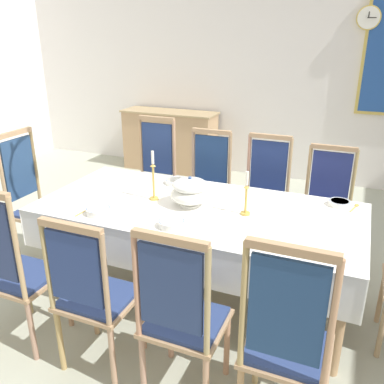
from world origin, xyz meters
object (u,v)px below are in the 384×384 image
Objects in this scene: candlestick_east at (246,198)px; dining_table at (198,216)px; chair_south_b at (92,293)px; spoon_secondary at (356,206)px; chair_south_a at (13,267)px; mounted_clock at (369,18)px; chair_south_d at (286,341)px; bowl_far_left at (176,181)px; chair_north_d at (326,205)px; chair_north_c at (264,195)px; candlestick_west at (153,180)px; soup_tureen at (190,191)px; bowl_far_right at (172,223)px; chair_north_b at (206,186)px; bowl_near_right at (339,203)px; spoon_primary at (87,209)px; chair_north_a at (153,176)px; chair_south_c at (181,315)px; chair_head_west at (34,198)px; sideboard at (170,141)px; bowl_near_left at (98,210)px.

dining_table is at bearing -180.00° from candlestick_east.
chair_south_b is 6.10× the size of spoon_secondary.
mounted_clock is (1.84, 4.09, 1.58)m from chair_south_a.
chair_south_a is 4.12× the size of mounted_clock.
chair_south_d is at bearing -84.36° from spoon_secondary.
chair_south_a is 1.48m from bowl_far_left.
chair_south_a is 2.60m from chair_north_d.
chair_north_c reaches higher than spoon_secondary.
soup_tureen is at bearing -0.00° from candlestick_west.
spoon_secondary is (1.39, 1.41, 0.23)m from chair_south_b.
bowl_far_left is (-0.07, 1.35, 0.25)m from chair_south_b.
chair_south_d reaches higher than spoon_secondary.
bowl_far_right is 3.90m from mounted_clock.
candlestick_east is at bearing 124.47° from chair_north_b.
spoon_primary is (-1.71, -0.80, -0.02)m from bowl_near_right.
chair_north_c is (1.18, -0.00, -0.03)m from chair_north_a.
chair_south_b is 0.95× the size of chair_north_c.
bowl_near_right is (0.12, -0.53, 0.25)m from chair_north_d.
chair_south_a is 1.18m from chair_south_c.
chair_north_a is at bearing 143.48° from chair_head_west.
spoon_primary is (-0.44, 0.58, 0.23)m from chair_south_b.
candlestick_west is (1.24, 0.00, 0.34)m from chair_head_west.
chair_north_c reaches higher than chair_south_c.
chair_south_a is 1.05× the size of chair_north_b.
candlestick_east is 0.23× the size of sideboard.
bowl_far_left is 1.45m from spoon_secondary.
mounted_clock reaches higher than chair_south_a.
chair_north_b is at bearing 124.55° from sideboard.
soup_tureen is 3.53m from mounted_clock.
spoon_primary is (0.17, -1.33, 0.19)m from chair_north_a.
chair_south_b reaches higher than bowl_near_left.
mounted_clock is at bearing 66.18° from bowl_near_left.
bowl_near_right is 0.11× the size of sideboard.
chair_north_b is at bearing 103.33° from soup_tureen.
soup_tureen is 0.77m from spoon_primary.
chair_south_c is at bearing -31.91° from bowl_near_left.
dining_table is at bearing 106.89° from chair_south_c.
chair_head_west reaches higher than spoon_primary.
chair_north_c is 2.77m from mounted_clock.
bowl_near_left is 1.11× the size of bowl_near_right.
bowl_near_left is at bearing -143.97° from soup_tureen.
chair_south_a is 6.45× the size of bowl_far_right.
chair_south_a is (-0.89, -0.96, -0.12)m from dining_table.
bowl_far_right reaches higher than bowl_far_left.
mounted_clock reaches higher than chair_north_c.
sideboard reaches higher than spoon_secondary.
bowl_near_right is at bearing 36.62° from chair_south_a.
chair_south_d reaches higher than chair_north_d.
sideboard is at bearing 136.56° from bowl_near_right.
chair_south_d is 6.46× the size of bowl_far_right.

